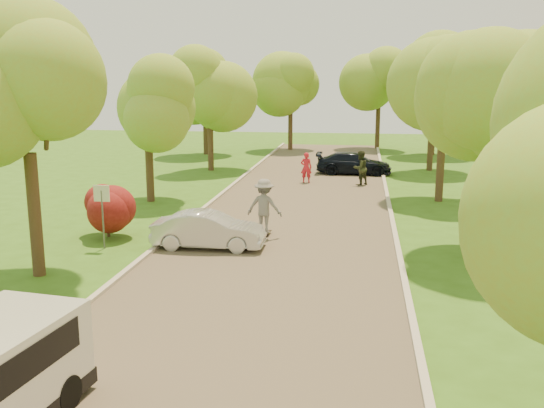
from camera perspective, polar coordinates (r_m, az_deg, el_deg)
The scene contains 22 objects.
ground at distance 16.06m, azimuth -1.96°, elevation -8.89°, with size 100.00×100.00×0.00m, color #335E16.
road at distance 23.63m, azimuth 1.54°, elevation -2.12°, with size 8.00×60.00×0.01m, color #4C4438.
curb_left at distance 24.42m, azimuth -7.94°, elevation -1.64°, with size 0.18×60.00×0.12m, color #B2AD9E.
curb_right at distance 23.49m, azimuth 11.40°, elevation -2.29°, with size 0.18×60.00×0.12m, color #B2AD9E.
street_sign at distance 21.03m, azimuth -15.70°, elevation 0.07°, with size 0.55×0.06×2.17m.
red_shrub at distance 22.66m, azimuth -15.26°, elevation -0.29°, with size 1.70×1.70×1.95m.
tree_l_mida at distance 18.19m, azimuth -21.66°, elevation 9.40°, with size 4.71×4.60×7.39m.
tree_l_midb at distance 28.45m, azimuth -11.34°, elevation 9.34°, with size 4.30×4.20×6.62m.
tree_l_far at distance 37.89m, azimuth -5.61°, elevation 11.38°, with size 4.92×4.80×7.79m.
tree_r_mida at distance 20.24m, azimuth 21.03°, elevation 10.63°, with size 5.13×5.00×7.95m.
tree_r_midb at distance 29.05m, azimuth 16.31°, elevation 9.73°, with size 4.51×4.40×7.01m.
tree_r_far at distance 39.04m, azimuth 15.37°, elevation 11.56°, with size 5.33×5.20×8.34m.
tree_bg_a at distance 46.24m, azimuth -6.10°, elevation 11.22°, with size 5.12×5.00×7.72m.
tree_bg_b at distance 47.10m, azimuth 15.42°, elevation 11.16°, with size 5.12×5.00×7.95m.
tree_bg_c at distance 49.09m, azimuth 2.01°, elevation 10.96°, with size 4.92×4.80×7.33m.
tree_bg_d at distance 50.80m, azimuth 10.31°, elevation 11.14°, with size 5.12×5.00×7.72m.
silver_sedan at distance 20.61m, azimuth -5.99°, elevation -2.46°, with size 1.32×3.80×1.25m, color #BABBC0.
dark_sedan at distance 36.86m, azimuth 7.70°, elevation 3.81°, with size 1.83×4.50×1.31m, color black.
longboard at distance 22.11m, azimuth -0.72°, elevation -2.80°, with size 0.41×1.05×0.12m.
skateboarder at distance 21.88m, azimuth -0.73°, elevation -0.21°, with size 1.29×0.74×2.00m, color slate.
person_striped at distance 33.51m, azimuth 3.24°, elevation 3.44°, with size 0.61×0.40×1.69m, color red.
person_olive at distance 33.00m, azimuth 8.30°, elevation 3.37°, with size 0.91×0.71×1.87m, color #282E1B.
Camera 1 is at (2.74, -14.78, 5.65)m, focal length 40.00 mm.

